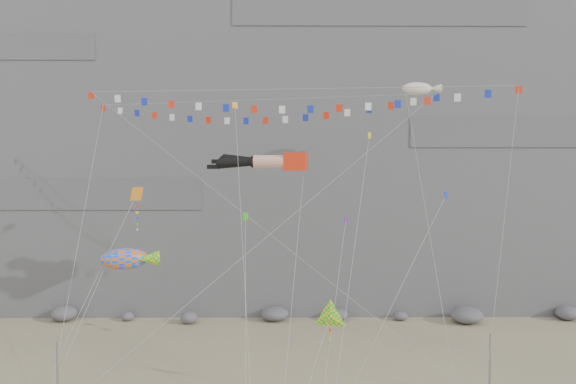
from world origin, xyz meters
name	(u,v)px	position (x,y,z in m)	size (l,w,h in m)	color
cliff	(276,80)	(0.00, 32.00, 25.00)	(80.00, 28.00, 50.00)	slate
talus_boulders	(275,314)	(0.00, 17.00, 0.60)	(60.00, 3.00, 1.20)	slate
anchor_pole_left	(58,379)	(-12.45, -3.28, 2.16)	(0.12, 0.12, 4.31)	gray
anchor_pole_right	(490,365)	(13.98, -0.76, 2.02)	(0.12, 0.12, 4.03)	gray
legs_kite	(269,162)	(-0.31, 7.53, 15.01)	(7.80, 16.59, 21.00)	red
flag_banner_upper	(255,100)	(-1.42, 9.63, 19.99)	(27.07, 18.27, 26.96)	red
flag_banner_lower	(296,89)	(1.78, 4.90, 20.22)	(30.76, 8.92, 24.23)	red
harlequin_kite	(137,195)	(-9.10, 2.11, 12.76)	(5.89, 7.16, 14.92)	red
fish_windsock	(124,259)	(-9.27, -0.36, 8.78)	(6.13, 5.30, 10.38)	#E25F0B
delta_kite	(330,317)	(3.73, -1.37, 5.28)	(3.97, 7.14, 8.90)	yellow
blimp_windsock	(417,89)	(12.32, 12.50, 21.28)	(3.88, 14.54, 25.32)	beige
small_kite_a	(235,111)	(-2.88, 7.63, 18.92)	(2.66, 13.45, 23.29)	orange
small_kite_b	(345,224)	(5.42, 5.53, 10.43)	(3.32, 11.86, 15.66)	#6B1CA4
small_kite_c	(245,219)	(-1.84, 3.36, 10.98)	(1.43, 11.82, 15.73)	green
small_kite_d	(369,142)	(7.35, 7.10, 16.55)	(4.86, 14.85, 22.59)	yellow
small_kite_e	(444,199)	(11.71, 2.01, 12.43)	(8.91, 7.79, 16.76)	#142AB7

